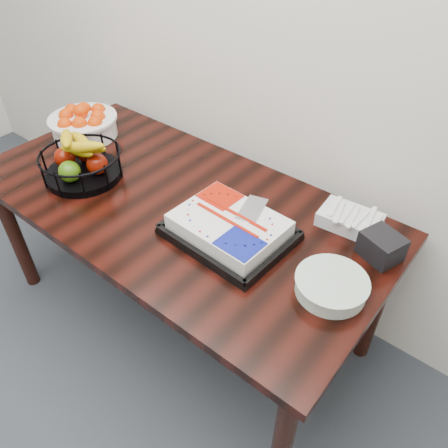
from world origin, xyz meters
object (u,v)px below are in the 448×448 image
Objects in this scene: tangerine_bowl at (83,119)px; plate_stack at (331,286)px; napkin_box at (382,246)px; cake_tray at (229,228)px; table at (176,216)px; fruit_basket at (81,162)px.

tangerine_bowl is 1.40× the size of plate_stack.
tangerine_bowl is at bearing -175.80° from napkin_box.
plate_stack is at bearing -0.78° from cake_tray.
cake_tray is 1.91× the size of plate_stack.
table is 7.51× the size of plate_stack.
fruit_basket is at bearing -175.66° from plate_stack.
plate_stack is at bearing -5.71° from tangerine_bowl.
napkin_box is (0.48, 0.25, 0.01)m from cake_tray.
napkin_box is at bearing 27.69° from cake_tray.
napkin_box is at bearing 15.27° from table.
napkin_box is at bearing 78.06° from plate_stack.
table is 0.35m from cake_tray.
napkin_box is (1.22, 0.35, -0.03)m from fruit_basket.
cake_tray is 1.31× the size of fruit_basket.
tangerine_bowl reaches higher than napkin_box.
napkin_box reaches higher than plate_stack.
table is at bearing 176.94° from plate_stack.
fruit_basket is (-0.42, -0.13, 0.16)m from table.
napkin_box is (0.05, 0.26, 0.02)m from plate_stack.
table is 0.84m from napkin_box.
tangerine_bowl is 0.96× the size of fruit_basket.
plate_stack is 0.26m from napkin_box.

